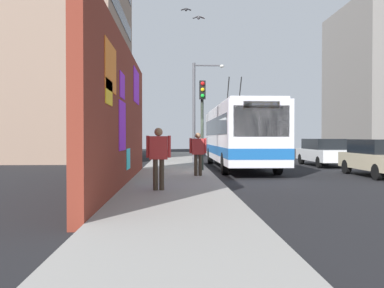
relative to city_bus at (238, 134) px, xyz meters
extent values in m
plane|color=black|center=(-3.65, 1.80, -1.84)|extent=(80.00, 80.00, 0.00)
cube|color=gray|center=(-3.65, 3.40, -1.77)|extent=(48.00, 3.20, 0.15)
cube|color=maroon|center=(-8.31, 5.15, 0.53)|extent=(12.68, 0.30, 4.76)
cube|color=#33D8E5|center=(-7.93, 4.99, -0.91)|extent=(0.99, 0.02, 0.70)
cube|color=yellow|center=(-11.96, 4.99, 0.91)|extent=(1.00, 0.02, 0.60)
cube|color=#8C19D8|center=(-9.46, 4.99, 0.17)|extent=(1.48, 0.02, 1.48)
cube|color=#8C19D8|center=(-9.47, 4.99, 1.38)|extent=(1.10, 0.02, 0.77)
cube|color=#8C19D8|center=(-4.98, 4.99, 1.91)|extent=(2.18, 0.02, 1.37)
cube|color=orange|center=(-11.65, 4.99, 1.55)|extent=(1.73, 0.02, 1.19)
cube|color=gray|center=(9.61, 11.00, 8.09)|extent=(13.29, 7.17, 19.86)
cube|color=black|center=(9.61, 7.39, 2.56)|extent=(11.30, 0.04, 1.10)
cube|color=black|center=(9.61, 7.39, 5.76)|extent=(11.30, 0.04, 1.10)
cube|color=black|center=(9.61, 7.39, 8.96)|extent=(11.30, 0.04, 1.10)
cube|color=silver|center=(0.01, 0.00, -0.02)|extent=(11.87, 2.62, 2.75)
cube|color=silver|center=(0.01, 0.00, 1.42)|extent=(11.39, 2.41, 0.12)
cube|color=#1959A5|center=(0.01, 0.00, -0.84)|extent=(11.89, 2.64, 0.44)
cube|color=black|center=(-5.91, 0.00, 0.46)|extent=(0.04, 2.22, 1.24)
cube|color=black|center=(0.01, 0.00, 0.39)|extent=(10.92, 2.65, 0.88)
cube|color=orange|center=(-5.90, 0.00, 1.11)|extent=(0.06, 1.44, 0.28)
cylinder|color=black|center=(1.79, -0.35, 2.26)|extent=(1.43, 0.06, 2.00)
cylinder|color=black|center=(1.79, 0.35, 2.26)|extent=(1.43, 0.06, 2.00)
cylinder|color=black|center=(-3.79, -1.19, -1.34)|extent=(1.00, 0.28, 1.00)
cylinder|color=black|center=(-3.79, 1.19, -1.34)|extent=(1.00, 0.28, 1.00)
cylinder|color=black|center=(3.80, -1.19, -1.34)|extent=(1.00, 0.28, 1.00)
cylinder|color=black|center=(3.80, 1.19, -1.34)|extent=(1.00, 0.28, 1.00)
cube|color=#C6B793|center=(-4.97, -5.20, -1.19)|extent=(4.31, 1.72, 0.66)
cube|color=black|center=(-4.88, -5.20, -0.56)|extent=(2.58, 1.55, 0.60)
cylinder|color=black|center=(-6.39, -4.44, -1.52)|extent=(0.64, 0.22, 0.64)
cylinder|color=black|center=(-3.55, -5.96, -1.52)|extent=(0.64, 0.22, 0.64)
cylinder|color=black|center=(-3.55, -4.44, -1.52)|extent=(0.64, 0.22, 0.64)
cube|color=white|center=(1.46, -5.20, -1.19)|extent=(4.84, 1.80, 0.66)
cube|color=black|center=(1.56, -5.20, -0.56)|extent=(2.90, 1.62, 0.60)
cylinder|color=black|center=(-0.13, -6.00, -1.52)|extent=(0.64, 0.22, 0.64)
cylinder|color=black|center=(-0.13, -4.40, -1.52)|extent=(0.64, 0.22, 0.64)
cylinder|color=black|center=(3.06, -6.00, -1.52)|extent=(0.64, 0.22, 0.64)
cylinder|color=black|center=(3.06, -4.40, -1.52)|extent=(0.64, 0.22, 0.64)
cylinder|color=#3F3326|center=(-5.79, 2.41, -1.28)|extent=(0.14, 0.14, 0.84)
cylinder|color=#3F3326|center=(-5.79, 2.58, -1.28)|extent=(0.14, 0.14, 0.84)
cube|color=#BF3333|center=(-5.79, 2.50, -0.54)|extent=(0.22, 0.49, 0.63)
cylinder|color=#BF3333|center=(-5.79, 2.20, -0.51)|extent=(0.09, 0.09, 0.60)
cylinder|color=#BF3333|center=(-5.79, 2.79, -0.51)|extent=(0.09, 0.09, 0.60)
sphere|color=#936B4C|center=(-5.79, 2.50, -0.11)|extent=(0.23, 0.23, 0.23)
cylinder|color=#3F3326|center=(-10.14, 3.78, -1.25)|extent=(0.14, 0.14, 0.89)
cylinder|color=#3F3326|center=(-10.14, 3.97, -1.25)|extent=(0.14, 0.14, 0.89)
cube|color=#BF3333|center=(-10.14, 3.88, -0.48)|extent=(0.22, 0.52, 0.66)
cylinder|color=#BF3333|center=(-10.14, 3.57, -0.44)|extent=(0.09, 0.09, 0.63)
cylinder|color=#BF3333|center=(-10.14, 4.18, -0.44)|extent=(0.09, 0.09, 0.63)
sphere|color=#936B4C|center=(-10.14, 3.88, -0.02)|extent=(0.24, 0.24, 0.24)
cylinder|color=#2D382D|center=(-2.99, 2.15, 0.37)|extent=(0.14, 0.14, 4.13)
cube|color=black|center=(-3.21, 2.15, 1.99)|extent=(0.20, 0.28, 0.84)
sphere|color=red|center=(-3.32, 2.15, 2.27)|extent=(0.18, 0.18, 0.18)
sphere|color=yellow|center=(-3.32, 2.15, 1.99)|extent=(0.18, 0.18, 0.18)
sphere|color=green|center=(-3.32, 2.15, 1.71)|extent=(0.18, 0.18, 0.18)
cylinder|color=#4C4C51|center=(3.17, 2.25, 1.35)|extent=(0.18, 0.18, 6.08)
cylinder|color=#4C4C51|center=(3.17, 1.39, 4.24)|extent=(0.10, 1.73, 0.10)
ellipsoid|color=silver|center=(3.17, 0.52, 4.19)|extent=(0.44, 0.28, 0.20)
ellipsoid|color=#47474C|center=(0.26, 2.81, 6.70)|extent=(0.32, 0.14, 0.12)
cube|color=#47474C|center=(0.26, 2.67, 6.73)|extent=(0.20, 0.27, 0.10)
cube|color=#47474C|center=(0.26, 2.95, 6.73)|extent=(0.20, 0.27, 0.10)
ellipsoid|color=slate|center=(-3.23, 2.32, 5.26)|extent=(0.32, 0.14, 0.12)
cube|color=slate|center=(-3.23, 2.18, 5.29)|extent=(0.20, 0.27, 0.11)
cube|color=slate|center=(-3.23, 2.46, 5.29)|extent=(0.20, 0.27, 0.11)
camera|label=1|loc=(-21.86, 3.40, -0.18)|focal=38.19mm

